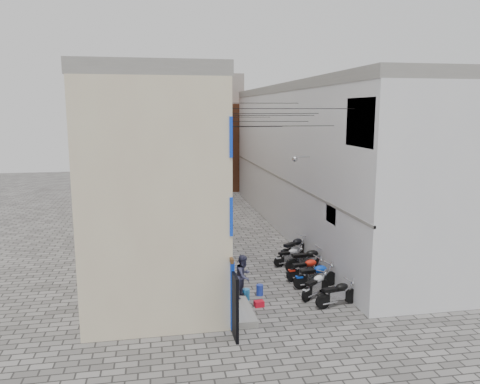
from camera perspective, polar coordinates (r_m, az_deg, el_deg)
ground at (r=17.26m, az=7.67°, el=-15.70°), size 90.00×90.00×0.00m
plinth at (r=28.85m, az=-4.32°, el=-4.78°), size 0.90×26.00×0.25m
building_left at (r=27.86m, az=-10.44°, el=3.71°), size 5.10×27.00×9.00m
building_right at (r=29.63m, az=9.28°, el=4.13°), size 5.94×26.00×9.00m
building_far_brick_left at (r=42.92m, az=-6.52°, el=6.62°), size 6.00×6.00×10.00m
building_far_brick_right at (r=45.59m, az=-0.37°, el=5.62°), size 5.00×6.00×8.00m
building_far_concrete at (r=49.04m, az=-4.68°, el=7.65°), size 8.00×5.00×11.00m
far_shopfront at (r=40.74m, az=-3.33°, el=1.12°), size 2.00×0.30×2.40m
overhead_wires at (r=22.94m, az=2.09°, el=9.14°), size 5.80×13.02×1.32m
motorcycle_a at (r=18.72m, az=11.79°, el=-11.90°), size 1.96×0.98×1.09m
motorcycle_b at (r=19.43m, az=9.21°, el=-11.06°), size 1.78×1.54×1.04m
motorcycle_c at (r=20.37m, az=9.21°, el=-9.87°), size 2.07×0.86×1.16m
motorcycle_d at (r=21.18m, az=8.11°, el=-9.13°), size 2.00×0.91×1.11m
motorcycle_e at (r=22.18m, az=8.22°, el=-8.06°), size 2.23×0.89×1.26m
motorcycle_f at (r=22.99m, az=6.09°, el=-7.71°), size 1.79×0.94×0.99m
motorcycle_g at (r=23.97m, az=6.66°, el=-6.66°), size 2.15×1.79×1.24m
person_a at (r=18.35m, az=-1.47°, el=-10.22°), size 0.65×0.75×1.74m
person_b at (r=18.46m, az=0.42°, el=-10.19°), size 1.02×1.03×1.68m
water_jug_near at (r=18.99m, az=0.75°, el=-12.39°), size 0.31×0.31×0.46m
water_jug_far at (r=19.46m, az=2.42°, el=-11.85°), size 0.29×0.29×0.44m
red_crate at (r=18.47m, az=2.33°, el=-13.45°), size 0.39×0.31×0.22m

